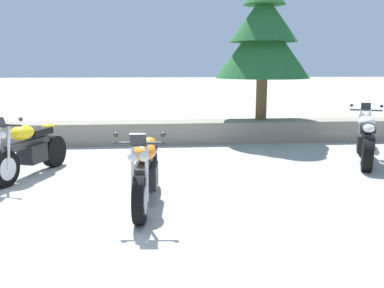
# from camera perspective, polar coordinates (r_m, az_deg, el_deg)

# --- Properties ---
(ground_plane) EXTENTS (120.00, 120.00, 0.00)m
(ground_plane) POSITION_cam_1_polar(r_m,az_deg,el_deg) (6.07, -11.68, -8.43)
(ground_plane) COLOR #A3A099
(stone_wall) EXTENTS (36.00, 0.80, 0.55)m
(stone_wall) POSITION_cam_1_polar(r_m,az_deg,el_deg) (10.65, -8.85, 1.60)
(stone_wall) COLOR gray
(stone_wall) RESTS_ON ground
(motorcycle_yellow_near_left) EXTENTS (0.95, 2.00, 1.18)m
(motorcycle_yellow_near_left) POSITION_cam_1_polar(r_m,az_deg,el_deg) (7.92, -21.78, -0.78)
(motorcycle_yellow_near_left) COLOR black
(motorcycle_yellow_near_left) RESTS_ON ground
(motorcycle_orange_centre) EXTENTS (0.67, 2.07, 1.18)m
(motorcycle_orange_centre) POSITION_cam_1_polar(r_m,az_deg,el_deg) (5.88, -6.56, -3.97)
(motorcycle_orange_centre) COLOR black
(motorcycle_orange_centre) RESTS_ON ground
(motorcycle_white_far_right) EXTENTS (1.08, 1.94, 1.18)m
(motorcycle_white_far_right) POSITION_cam_1_polar(r_m,az_deg,el_deg) (9.10, 23.15, 0.57)
(motorcycle_white_far_right) COLOR black
(motorcycle_white_far_right) RESTS_ON ground
(pine_tree_far_left) EXTENTS (2.48, 2.48, 3.72)m
(pine_tree_far_left) POSITION_cam_1_polar(r_m,az_deg,el_deg) (11.16, 9.97, 14.73)
(pine_tree_far_left) COLOR brown
(pine_tree_far_left) RESTS_ON stone_wall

